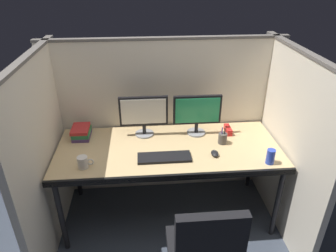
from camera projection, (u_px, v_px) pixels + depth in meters
ground_plane at (171, 236)px, 2.72m from camera, size 8.00×8.00×0.00m
cubicle_partition_rear at (165, 119)px, 3.00m from camera, size 2.21×0.06×1.57m
cubicle_partition_left at (45, 154)px, 2.45m from camera, size 0.06×1.41×1.57m
cubicle_partition_right at (287, 143)px, 2.60m from camera, size 0.06×1.41×1.57m
desk at (169, 153)px, 2.65m from camera, size 1.90×0.80×0.74m
monitor_left at (144, 113)px, 2.73m from camera, size 0.43×0.17×0.37m
monitor_right at (197, 112)px, 2.75m from camera, size 0.43×0.17×0.37m
keyboard_main at (164, 157)px, 2.48m from camera, size 0.43×0.15×0.02m
computer_mouse at (215, 153)px, 2.52m from camera, size 0.06×0.10×0.04m
soda_can at (271, 157)px, 2.40m from camera, size 0.07×0.07×0.12m
book_stack at (81, 132)px, 2.77m from camera, size 0.16×0.21×0.10m
coffee_mug at (83, 162)px, 2.36m from camera, size 0.13×0.08×0.09m
red_stapler at (228, 130)px, 2.85m from camera, size 0.04×0.15×0.06m
pen_cup at (223, 138)px, 2.67m from camera, size 0.08×0.08×0.16m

